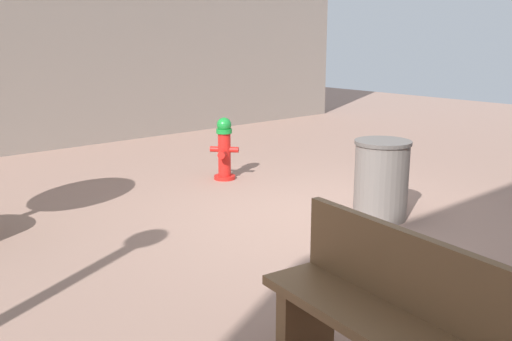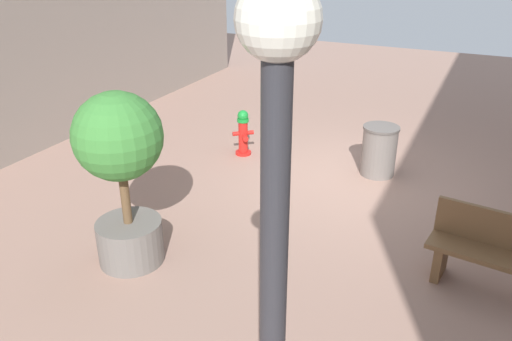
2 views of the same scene
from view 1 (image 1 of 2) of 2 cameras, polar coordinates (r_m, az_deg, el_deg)
The scene contains 4 objects.
ground_plane at distance 6.32m, azimuth 6.60°, elevation -4.85°, with size 23.40×23.40×0.00m, color #9E7A6B.
fire_hydrant at distance 7.91m, azimuth -3.16°, elevation 2.17°, with size 0.35×0.36×0.86m.
bench_far at distance 3.25m, azimuth 13.66°, elevation -14.14°, with size 1.72×0.66×0.95m.
trash_bin at distance 6.36m, azimuth 12.30°, elevation -0.89°, with size 0.61×0.61×0.86m.
Camera 1 is at (-4.00, 4.47, 1.98)m, focal length 40.38 mm.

